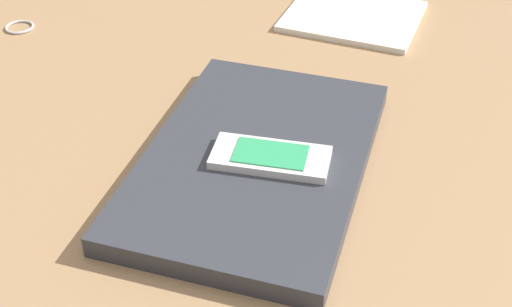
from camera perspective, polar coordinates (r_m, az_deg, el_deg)
The scene contains 5 objects.
desk_surface at distance 65.93cm, azimuth -2.12°, elevation -7.46°, with size 120.00×80.00×3.00cm, color #9E7751.
laptop_closed at distance 71.35cm, azimuth -0.00°, elevation -0.58°, with size 33.01×21.61×2.20cm, color #33353D.
cell_phone_on_laptop at distance 69.23cm, azimuth 1.19°, elevation -0.31°, with size 6.69×12.23×1.01cm.
key_ring at distance 103.72cm, azimuth -18.69°, elevation 9.72°, with size 3.96×3.96×0.36cm, color silver.
notepad at distance 101.86cm, azimuth 7.90°, elevation 11.01°, with size 15.59×18.17×0.80cm, color white.
Camera 1 is at (-46.44, -6.46, 47.84)cm, focal length 49.16 mm.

